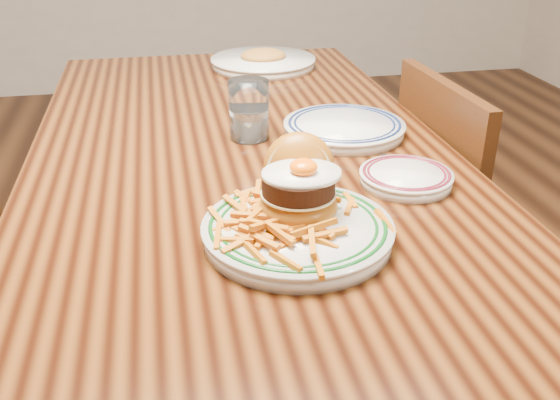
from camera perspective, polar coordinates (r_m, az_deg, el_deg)
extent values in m
cube|color=black|center=(1.30, -3.58, 3.96)|extent=(0.85, 1.60, 0.05)
cylinder|color=black|center=(2.13, -15.82, 1.40)|extent=(0.07, 0.07, 0.70)
cylinder|color=black|center=(2.19, 3.54, 3.03)|extent=(0.07, 0.07, 0.70)
cube|color=#371D0B|center=(1.65, 18.75, -4.54)|extent=(0.41, 0.41, 0.04)
cube|color=#371D0B|center=(1.46, 13.99, 2.31)|extent=(0.04, 0.40, 0.43)
cylinder|color=#371D0B|center=(1.97, 19.65, -6.68)|extent=(0.04, 0.04, 0.39)
cylinder|color=#371D0B|center=(1.82, 10.34, -8.35)|extent=(0.04, 0.04, 0.39)
cylinder|color=#371D0B|center=(1.58, 15.25, -15.22)|extent=(0.04, 0.04, 0.39)
cylinder|color=silver|center=(0.94, 1.61, -3.13)|extent=(0.28, 0.28, 0.02)
cylinder|color=silver|center=(0.93, 1.62, -2.37)|extent=(0.29, 0.29, 0.01)
torus|color=#0C4514|center=(0.93, 1.63, -2.26)|extent=(0.27, 0.27, 0.01)
torus|color=#0C4514|center=(0.93, 1.63, -2.26)|extent=(0.24, 0.24, 0.01)
ellipsoid|color=#945913|center=(0.96, 1.67, -0.49)|extent=(0.12, 0.12, 0.05)
cylinder|color=#D6C286|center=(0.95, 1.69, 0.60)|extent=(0.12, 0.12, 0.00)
cylinder|color=black|center=(0.94, 1.70, 1.48)|extent=(0.11, 0.11, 0.03)
ellipsoid|color=white|center=(0.93, 1.98, 2.43)|extent=(0.12, 0.10, 0.01)
ellipsoid|color=#FF6305|center=(0.93, 2.16, 3.02)|extent=(0.04, 0.04, 0.02)
ellipsoid|color=#945913|center=(1.01, 1.75, 3.01)|extent=(0.13, 0.12, 0.13)
cylinder|color=#D6C286|center=(0.99, 1.74, 2.47)|extent=(0.11, 0.06, 0.10)
cylinder|color=silver|center=(1.14, 11.42, 1.83)|extent=(0.16, 0.16, 0.02)
cylinder|color=silver|center=(1.14, 11.47, 2.35)|extent=(0.17, 0.17, 0.01)
torus|color=#571421|center=(1.14, 11.48, 2.44)|extent=(0.16, 0.16, 0.01)
torus|color=#571421|center=(1.14, 11.48, 2.44)|extent=(0.14, 0.14, 0.01)
cube|color=silver|center=(1.15, 12.19, 2.66)|extent=(0.05, 0.10, 0.00)
cylinder|color=silver|center=(1.36, 5.88, 6.41)|extent=(0.26, 0.26, 0.02)
cylinder|color=silver|center=(1.35, 5.90, 6.91)|extent=(0.26, 0.26, 0.01)
torus|color=#0E1B46|center=(1.35, 5.90, 6.99)|extent=(0.24, 0.24, 0.01)
torus|color=#0E1B46|center=(1.35, 5.90, 6.99)|extent=(0.22, 0.22, 0.01)
cylinder|color=white|center=(1.31, -2.86, 8.23)|extent=(0.08, 0.08, 0.13)
cylinder|color=silver|center=(1.32, -2.83, 7.03)|extent=(0.07, 0.07, 0.06)
cylinder|color=silver|center=(1.88, -1.55, 12.34)|extent=(0.30, 0.30, 0.02)
cylinder|color=silver|center=(1.87, -1.55, 12.77)|extent=(0.31, 0.31, 0.01)
ellipsoid|color=#B47933|center=(1.87, -1.56, 13.07)|extent=(0.13, 0.11, 0.04)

